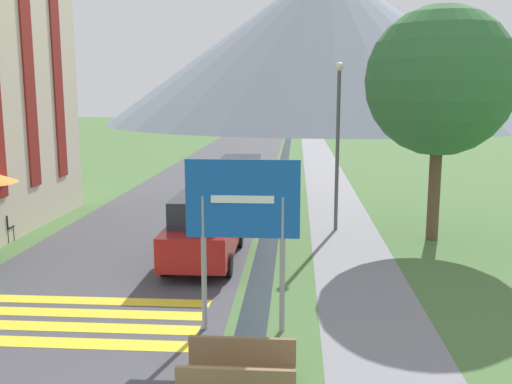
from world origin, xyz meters
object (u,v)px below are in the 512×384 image
road_sign (243,216)px  tree_by_path (440,81)px  parked_car_near (204,228)px  footbridge (239,379)px  cafe_chair_far_right (3,226)px  streetlamp (338,133)px  parked_car_far (241,178)px

road_sign → tree_by_path: bearing=54.4°
parked_car_near → tree_by_path: size_ratio=0.64×
footbridge → cafe_chair_far_right: bearing=134.1°
footbridge → tree_by_path: size_ratio=0.24×
footbridge → parked_car_near: parked_car_near is taller
footbridge → cafe_chair_far_right: size_ratio=2.00×
streetlamp → cafe_chair_far_right: bearing=-166.8°
parked_car_near → tree_by_path: bearing=22.6°
footbridge → parked_car_near: size_ratio=0.38×
cafe_chair_far_right → streetlamp: (10.06, 2.35, 2.67)m
parked_car_near → tree_by_path: tree_by_path is taller
footbridge → parked_car_far: (-1.51, 15.77, 0.69)m
road_sign → parked_car_far: size_ratio=0.72×
cafe_chair_far_right → footbridge: bearing=-37.0°
cafe_chair_far_right → parked_car_near: bearing=-3.9°
road_sign → parked_car_near: size_ratio=0.73×
parked_car_near → parked_car_far: (0.09, 9.02, 0.00)m
road_sign → streetlamp: bearing=74.5°
parked_car_far → tree_by_path: bearing=-44.0°
footbridge → cafe_chair_far_right: (-7.92, 8.19, 0.29)m
tree_by_path → streetlamp: bearing=159.9°
tree_by_path → road_sign: bearing=-125.6°
cafe_chair_far_right → road_sign: bearing=-28.3°
tree_by_path → parked_car_near: bearing=-157.4°
streetlamp → tree_by_path: (2.87, -1.05, 1.59)m
footbridge → parked_car_near: bearing=103.3°
parked_car_far → streetlamp: streetlamp is taller
footbridge → parked_car_far: parked_car_far is taller
parked_car_far → footbridge: bearing=-84.5°
road_sign → footbridge: (0.15, -2.29, -2.00)m
cafe_chair_far_right → streetlamp: 10.67m
parked_car_near → footbridge: bearing=-76.7°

